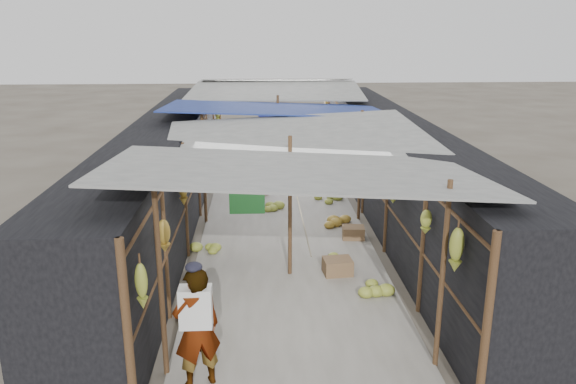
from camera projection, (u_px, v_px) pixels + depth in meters
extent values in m
plane|color=#6B6356|center=(303.00, 369.00, 7.50)|extent=(80.00, 80.00, 0.00)
cube|color=#9E998E|center=(282.00, 214.00, 13.73)|extent=(3.60, 16.00, 0.02)
cube|color=black|center=(168.00, 170.00, 13.27)|extent=(1.40, 15.00, 2.30)
cube|color=black|center=(393.00, 167.00, 13.54)|extent=(1.40, 15.00, 2.30)
cube|color=brown|center=(338.00, 267.00, 10.33)|extent=(0.55, 0.46, 0.31)
cube|color=brown|center=(353.00, 233.00, 12.07)|extent=(0.50, 0.42, 0.28)
cube|color=brown|center=(258.00, 190.00, 15.23)|extent=(0.60, 0.55, 0.31)
cylinder|color=black|center=(334.00, 176.00, 16.89)|extent=(0.66, 0.66, 0.20)
imported|color=white|center=(197.00, 328.00, 6.94)|extent=(0.70, 0.59, 1.63)
imported|color=navy|center=(253.00, 165.00, 14.91)|extent=(1.03, 0.92, 1.75)
imported|color=#46403D|center=(332.00, 160.00, 17.21)|extent=(0.37, 0.61, 0.93)
cylinder|color=brown|center=(161.00, 283.00, 7.05)|extent=(0.07, 0.07, 2.60)
cylinder|color=brown|center=(442.00, 277.00, 7.23)|extent=(0.07, 0.07, 2.60)
cylinder|color=brown|center=(290.00, 208.00, 10.01)|extent=(0.07, 0.07, 2.60)
cylinder|color=brown|center=(204.00, 168.00, 12.79)|extent=(0.07, 0.07, 2.60)
cylinder|color=brown|center=(360.00, 166.00, 12.98)|extent=(0.07, 0.07, 2.60)
cylinder|color=brown|center=(278.00, 142.00, 15.76)|extent=(0.07, 0.07, 2.60)
cylinder|color=brown|center=(220.00, 125.00, 18.54)|extent=(0.07, 0.07, 2.60)
cylinder|color=brown|center=(329.00, 124.00, 18.73)|extent=(0.07, 0.07, 2.60)
cube|color=gray|center=(298.00, 170.00, 7.76)|extent=(5.21, 3.19, 0.52)
cube|color=gray|center=(297.00, 137.00, 10.88)|extent=(5.23, 3.73, 0.50)
cube|color=navy|center=(276.00, 108.00, 13.99)|extent=(5.40, 3.60, 0.41)
cube|color=gray|center=(276.00, 90.00, 17.13)|extent=(5.37, 3.66, 0.27)
cube|color=gray|center=(276.00, 80.00, 19.41)|extent=(5.00, 1.99, 0.24)
cylinder|color=brown|center=(196.00, 132.00, 13.05)|extent=(0.06, 15.00, 0.06)
cylinder|color=brown|center=(366.00, 130.00, 13.25)|extent=(0.06, 15.00, 0.06)
cylinder|color=gray|center=(282.00, 131.00, 13.15)|extent=(0.02, 15.00, 0.02)
cube|color=#18589E|center=(262.00, 141.00, 13.54)|extent=(0.70, 0.03, 0.60)
cube|color=#22672A|center=(247.00, 194.00, 9.43)|extent=(0.60, 0.03, 0.70)
cube|color=navy|center=(302.00, 154.00, 12.30)|extent=(0.55, 0.03, 0.65)
cube|color=navy|center=(269.00, 118.00, 17.01)|extent=(0.65, 0.03, 0.60)
ellipsoid|color=olive|center=(142.00, 286.00, 6.30)|extent=(0.14, 0.12, 0.57)
ellipsoid|color=olive|center=(164.00, 236.00, 7.82)|extent=(0.18, 0.15, 0.49)
ellipsoid|color=olive|center=(183.00, 190.00, 9.85)|extent=(0.17, 0.14, 0.57)
ellipsoid|color=olive|center=(189.00, 179.00, 10.70)|extent=(0.19, 0.16, 0.44)
ellipsoid|color=olive|center=(198.00, 162.00, 12.28)|extent=(0.19, 0.16, 0.46)
ellipsoid|color=olive|center=(205.00, 143.00, 14.00)|extent=(0.17, 0.15, 0.49)
ellipsoid|color=olive|center=(209.00, 140.00, 15.02)|extent=(0.20, 0.17, 0.56)
ellipsoid|color=olive|center=(214.00, 127.00, 16.84)|extent=(0.17, 0.14, 0.50)
ellipsoid|color=olive|center=(218.00, 114.00, 18.43)|extent=(0.19, 0.16, 0.60)
ellipsoid|color=olive|center=(220.00, 112.00, 19.41)|extent=(0.15, 0.13, 0.45)
ellipsoid|color=olive|center=(456.00, 250.00, 6.93)|extent=(0.18, 0.16, 0.59)
ellipsoid|color=olive|center=(426.00, 222.00, 8.17)|extent=(0.17, 0.14, 0.38)
ellipsoid|color=olive|center=(394.00, 191.00, 10.12)|extent=(0.17, 0.15, 0.49)
ellipsoid|color=olive|center=(381.00, 165.00, 11.17)|extent=(0.17, 0.15, 0.48)
ellipsoid|color=olive|center=(364.00, 146.00, 12.96)|extent=(0.17, 0.14, 0.48)
ellipsoid|color=olive|center=(355.00, 142.00, 14.04)|extent=(0.17, 0.14, 0.57)
ellipsoid|color=olive|center=(348.00, 129.00, 15.25)|extent=(0.18, 0.15, 0.45)
ellipsoid|color=olive|center=(340.00, 128.00, 16.66)|extent=(0.18, 0.15, 0.58)
ellipsoid|color=olive|center=(332.00, 118.00, 18.52)|extent=(0.14, 0.12, 0.52)
ellipsoid|color=olive|center=(327.00, 102.00, 19.70)|extent=(0.18, 0.15, 0.35)
ellipsoid|color=olive|center=(221.00, 181.00, 16.07)|extent=(0.59, 0.50, 0.30)
ellipsoid|color=olive|center=(329.00, 197.00, 14.62)|extent=(0.60, 0.51, 0.30)
ellipsoid|color=olive|center=(270.00, 205.00, 14.03)|extent=(0.48, 0.41, 0.24)
ellipsoid|color=olive|center=(223.00, 169.00, 17.52)|extent=(0.52, 0.44, 0.26)
ellipsoid|color=olive|center=(326.00, 258.00, 10.65)|extent=(0.72, 0.61, 0.36)
ellipsoid|color=olive|center=(207.00, 246.00, 11.39)|extent=(0.53, 0.45, 0.27)
ellipsoid|color=olive|center=(373.00, 287.00, 9.50)|extent=(0.67, 0.57, 0.34)
ellipsoid|color=olive|center=(337.00, 221.00, 12.90)|extent=(0.45, 0.38, 0.23)
ellipsoid|color=olive|center=(187.00, 318.00, 8.55)|extent=(0.54, 0.46, 0.27)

